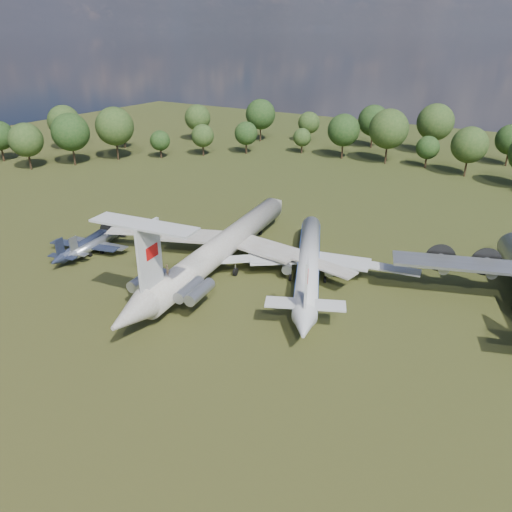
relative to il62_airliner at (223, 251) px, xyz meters
The scene contains 6 objects.
ground 2.95m from the il62_airliner, ahead, with size 300.00×300.00×0.00m, color #203913.
il62_airliner is the anchor object (origin of this frame).
tu104_jet 14.05m from the il62_airliner, 13.90° to the left, with size 33.32×44.42×4.44m, color silver, non-canonical shape.
small_prop_west 24.78m from the il62_airliner, 159.01° to the right, with size 12.59×17.17×2.52m, color black, non-canonical shape.
small_prop_northwest 23.18m from the il62_airliner, 162.71° to the right, with size 11.55×15.75×2.31m, color #93969A, non-canonical shape.
person_on_il62 16.03m from the il62_airliner, 82.11° to the right, with size 0.56×0.37×1.55m, color #95714C.
Camera 1 is at (42.34, -59.19, 35.19)m, focal length 35.00 mm.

